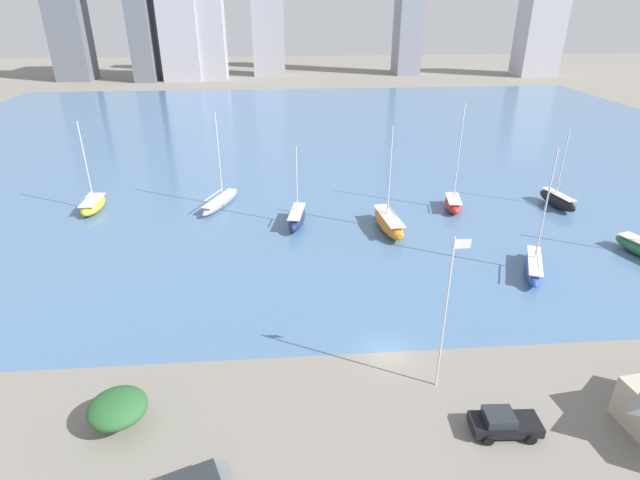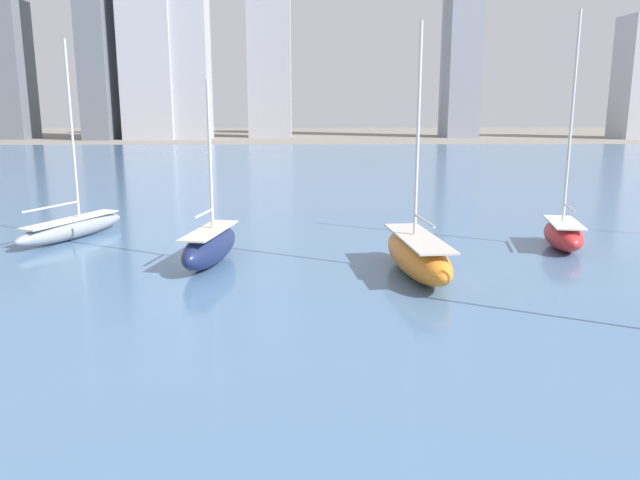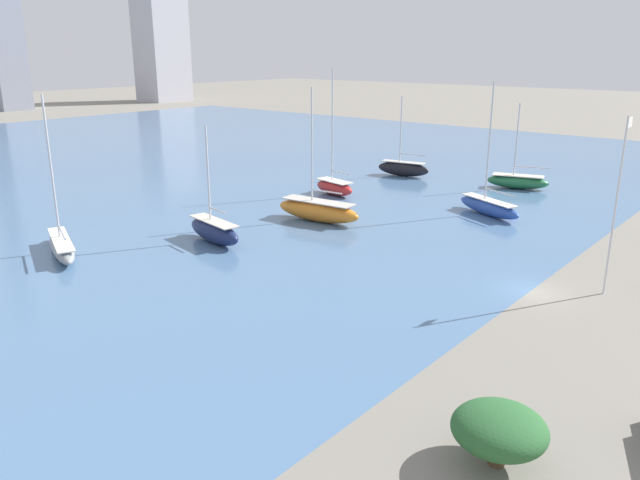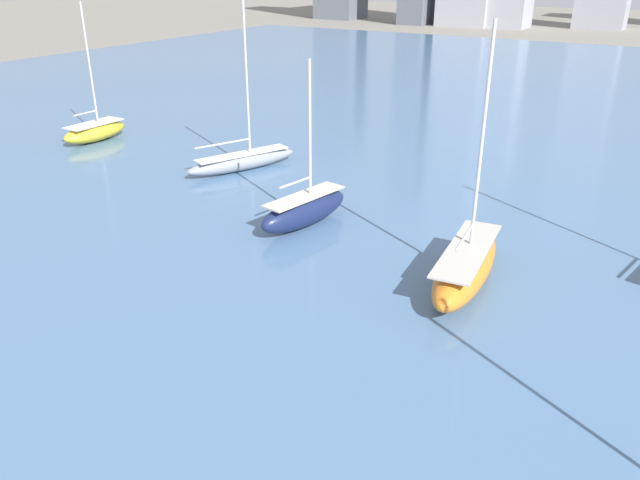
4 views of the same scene
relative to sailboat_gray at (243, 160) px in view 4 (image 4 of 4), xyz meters
The scene contains 5 objects.
harbor_water 39.58m from the sailboat_gray, 63.77° to the left, with size 180.00×140.00×0.00m.
sailboat_gray is the anchor object (origin of this frame).
sailboat_orange 24.66m from the sailboat_gray, 23.82° to the right, with size 3.42×9.89×13.50m.
sailboat_yellow 17.82m from the sailboat_gray, behind, with size 2.61×6.96×12.61m.
sailboat_navy 13.08m from the sailboat_gray, 34.45° to the right, with size 3.31×7.84×10.60m.
Camera 4 is at (13.72, -4.79, 15.97)m, focal length 35.00 mm.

